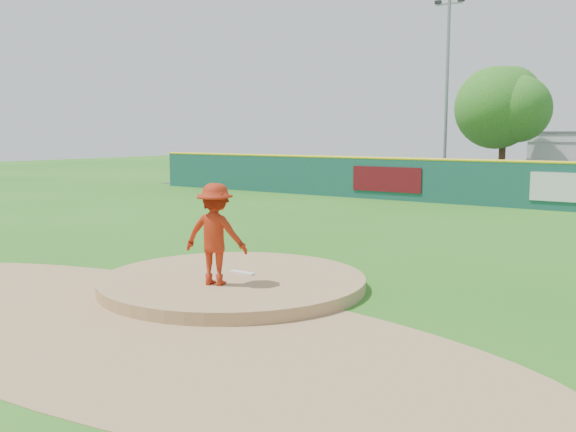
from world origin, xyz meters
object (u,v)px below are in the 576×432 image
Objects in this scene: pitcher at (215,234)px; light_pole_left at (447,85)px; deciduous_tree at (504,108)px; playground_slide at (274,171)px.

light_pole_left is (-6.18, 27.73, 4.81)m from pitcher.
deciduous_tree is (-2.18, 25.73, 3.31)m from pitcher.
pitcher is 0.63× the size of playground_slide.
light_pole_left is (9.26, 4.68, 5.17)m from playground_slide.
playground_slide is 14.01m from deciduous_tree.
pitcher is 0.27× the size of deciduous_tree.
pitcher reaches higher than playground_slide.
deciduous_tree is at bearing -101.45° from pitcher.
pitcher is 28.82m from light_pole_left.
deciduous_tree is (13.26, 2.68, 3.67)m from playground_slide.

